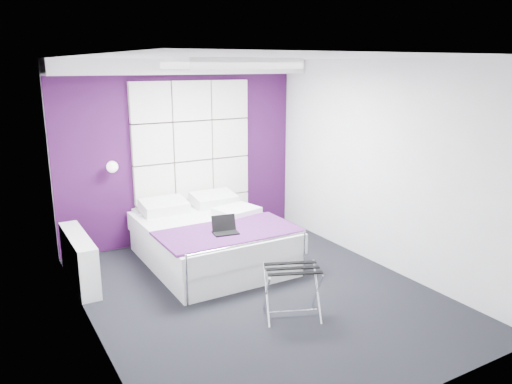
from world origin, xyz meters
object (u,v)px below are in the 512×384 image
wall_lamp (111,166)px  laptop (224,229)px  bed (211,240)px  radiator (79,259)px  nightstand (150,211)px  luggage_rack (292,292)px

wall_lamp → laptop: wall_lamp is taller
wall_lamp → laptop: bearing=-58.1°
bed → laptop: 0.64m
laptop → radiator: bearing=164.7°
radiator → nightstand: bearing=32.7°
wall_lamp → laptop: 1.84m
nightstand → luggage_rack: bearing=-77.4°
laptop → bed: bearing=91.7°
laptop → nightstand: bearing=116.3°
radiator → bed: (1.63, -0.18, 0.00)m
radiator → nightstand: 1.36m
nightstand → luggage_rack: 2.74m
radiator → nightstand: size_ratio=2.71×
radiator → laptop: bearing=-24.7°
radiator → luggage_rack: (1.72, -1.94, -0.03)m
bed → nightstand: 1.06m
wall_lamp → nightstand: 0.83m
wall_lamp → luggage_rack: wall_lamp is taller
wall_lamp → bed: (0.99, -0.94, -0.92)m
radiator → nightstand: radiator is taller
wall_lamp → nightstand: size_ratio=0.34×
radiator → luggage_rack: radiator is taller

